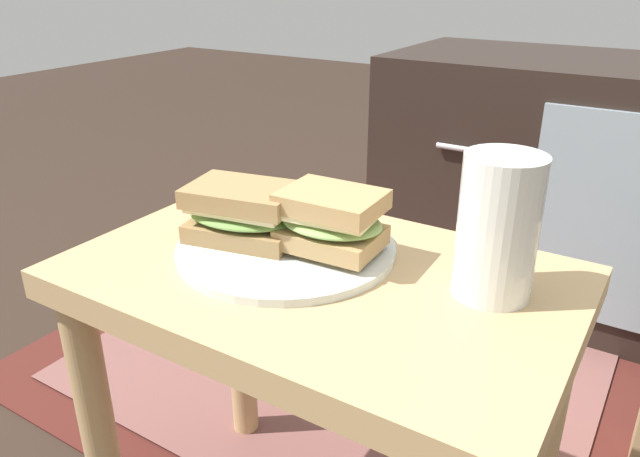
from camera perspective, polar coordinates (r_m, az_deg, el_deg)
The scene contains 7 objects.
side_table at distance 0.73m, azimuth -0.15°, elevation -10.08°, with size 0.56×0.36×0.46m.
tv_cabinet at distance 1.55m, azimuth 24.26°, elevation 3.33°, with size 0.96×0.46×0.58m.
area_rug at distance 1.30m, azimuth 1.28°, elevation -12.72°, with size 1.21×0.87×0.01m.
plate at distance 0.72m, azimuth -3.17°, elevation -1.82°, with size 0.26×0.26×0.01m, color silver.
sandwich_front at distance 0.73m, azimuth -7.14°, elevation 1.50°, with size 0.15×0.12×0.07m.
sandwich_back at distance 0.69m, azimuth 0.89°, elevation 0.86°, with size 0.12×0.10×0.07m.
beer_glass at distance 0.63m, azimuth 16.24°, elevation -0.24°, with size 0.08×0.08×0.15m.
Camera 1 is at (0.32, -0.51, 0.78)m, focal length 34.26 mm.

